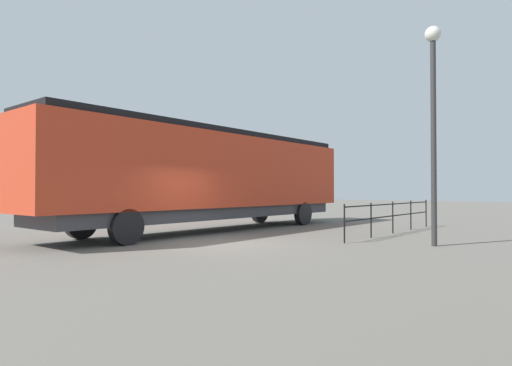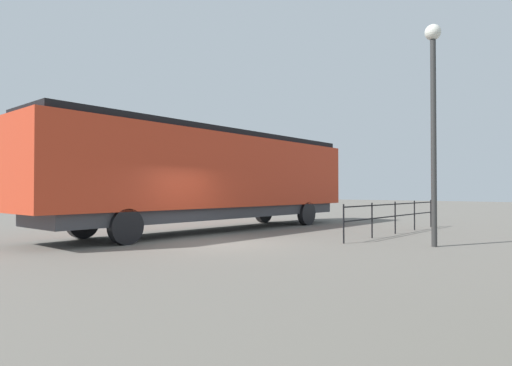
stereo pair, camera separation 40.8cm
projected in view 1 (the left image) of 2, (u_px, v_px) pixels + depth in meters
The scene contains 4 objects.
ground_plane at pixel (220, 244), 13.31m from camera, with size 120.00×120.00×0.00m, color #666059.
locomotive at pixel (220, 175), 18.01m from camera, with size 2.94×15.20×4.07m.
lamp_post at pixel (433, 100), 12.81m from camera, with size 0.46×0.46×6.55m.
platform_fence at pixel (393, 213), 16.51m from camera, with size 0.05×7.92×1.22m.
Camera 1 is at (9.27, -9.65, 1.65)m, focal length 30.26 mm.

